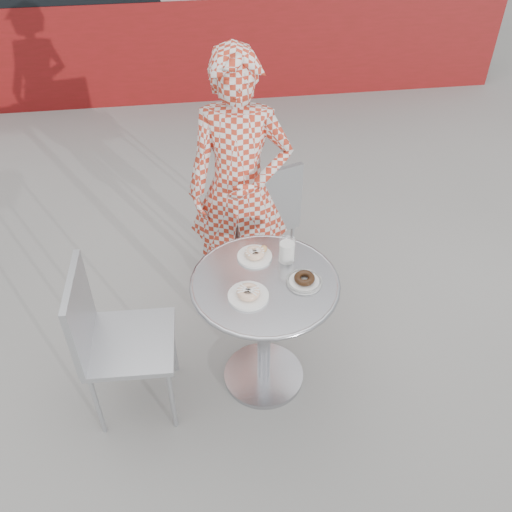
{
  "coord_description": "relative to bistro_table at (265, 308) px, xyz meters",
  "views": [
    {
      "loc": [
        -0.26,
        -1.97,
        2.66
      ],
      "look_at": [
        0.02,
        0.13,
        0.82
      ],
      "focal_mm": 40.0,
      "sensor_mm": 36.0,
      "label": 1
    }
  ],
  "objects": [
    {
      "name": "milk_cup",
      "position": [
        0.13,
        0.14,
        0.24
      ],
      "size": [
        0.08,
        0.08,
        0.13
      ],
      "rotation": [
        0.0,
        0.0,
        -0.05
      ],
      "color": "white",
      "rests_on": "bistro_table"
    },
    {
      "name": "plate_far",
      "position": [
        -0.02,
        0.19,
        0.2
      ],
      "size": [
        0.18,
        0.18,
        0.05
      ],
      "rotation": [
        0.0,
        0.0,
        0.15
      ],
      "color": "white",
      "rests_on": "bistro_table"
    },
    {
      "name": "ground",
      "position": [
        -0.05,
        -0.02,
        -0.56
      ],
      "size": [
        60.0,
        60.0,
        0.0
      ],
      "primitive_type": "plane",
      "color": "#989590",
      "rests_on": "ground"
    },
    {
      "name": "chair_left",
      "position": [
        -0.7,
        -0.06,
        -0.28
      ],
      "size": [
        0.46,
        0.45,
        0.91
      ],
      "rotation": [
        0.0,
        0.0,
        1.53
      ],
      "color": "#AEB1B6",
      "rests_on": "ground"
    },
    {
      "name": "bistro_table",
      "position": [
        0.0,
        0.0,
        0.0
      ],
      "size": [
        0.74,
        0.74,
        0.75
      ],
      "rotation": [
        0.0,
        0.0,
        0.23
      ],
      "color": "silver",
      "rests_on": "ground"
    },
    {
      "name": "seated_person",
      "position": [
        -0.04,
        0.71,
        0.25
      ],
      "size": [
        0.65,
        0.49,
        1.63
      ],
      "primitive_type": "imported",
      "rotation": [
        0.0,
        0.0,
        -0.17
      ],
      "color": "#B7301C",
      "rests_on": "ground"
    },
    {
      "name": "chair_far",
      "position": [
        0.07,
        0.91,
        -0.29
      ],
      "size": [
        0.54,
        0.55,
        0.9
      ],
      "rotation": [
        0.0,
        0.0,
        3.46
      ],
      "color": "#AEB1B6",
      "rests_on": "ground"
    },
    {
      "name": "plate_checker",
      "position": [
        0.19,
        -0.03,
        0.2
      ],
      "size": [
        0.18,
        0.18,
        0.05
      ],
      "rotation": [
        0.0,
        0.0,
        0.0
      ],
      "color": "white",
      "rests_on": "bistro_table"
    },
    {
      "name": "plate_near",
      "position": [
        -0.09,
        -0.09,
        0.2
      ],
      "size": [
        0.2,
        0.2,
        0.05
      ],
      "rotation": [
        0.0,
        0.0,
        -0.32
      ],
      "color": "white",
      "rests_on": "bistro_table"
    }
  ]
}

